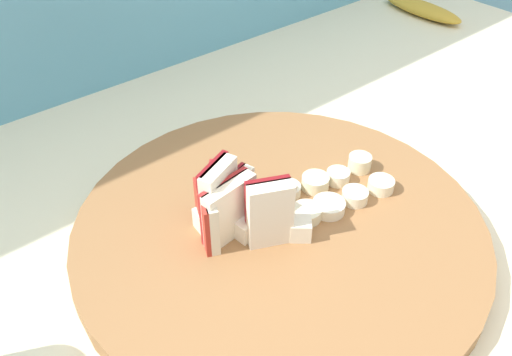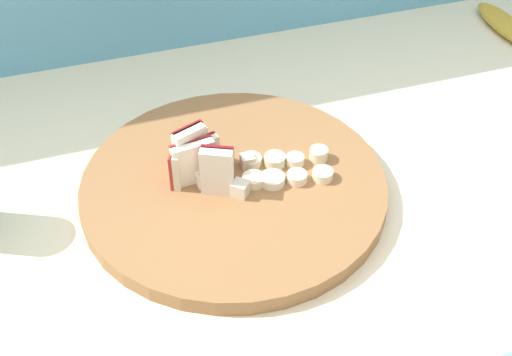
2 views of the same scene
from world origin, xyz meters
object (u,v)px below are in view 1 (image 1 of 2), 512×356
at_px(apple_dice_pile, 248,214).
at_px(banana_slice_rows, 333,189).
at_px(apple_wedge_fan, 231,204).
at_px(cutting_board, 279,229).
at_px(banana_peel, 422,9).

xyz_separation_m(apple_dice_pile, banana_slice_rows, (0.09, -0.02, -0.00)).
height_order(apple_wedge_fan, apple_dice_pile, apple_wedge_fan).
bearing_deg(banana_slice_rows, apple_wedge_fan, 166.47).
bearing_deg(banana_slice_rows, cutting_board, 175.73).
bearing_deg(banana_peel, banana_slice_rows, -152.66).
height_order(cutting_board, apple_dice_pile, apple_dice_pile).
bearing_deg(banana_slice_rows, apple_dice_pile, 166.24).
distance_m(apple_wedge_fan, banana_slice_rows, 0.11).
xyz_separation_m(apple_dice_pile, banana_peel, (0.56, 0.23, -0.02)).
bearing_deg(banana_peel, apple_dice_pile, -158.19).
bearing_deg(apple_wedge_fan, apple_dice_pile, -12.24).
relative_size(cutting_board, banana_peel, 2.40).
bearing_deg(apple_wedge_fan, banana_slice_rows, -13.53).
relative_size(banana_slice_rows, banana_peel, 0.75).
height_order(banana_slice_rows, banana_peel, banana_slice_rows).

